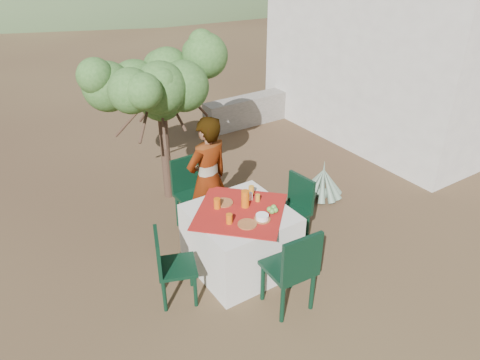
# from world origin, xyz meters

# --- Properties ---
(ground) EXTENTS (160.00, 160.00, 0.00)m
(ground) POSITION_xyz_m (0.00, 0.00, 0.00)
(ground) COLOR #382219
(ground) RESTS_ON ground
(table) EXTENTS (1.30, 1.30, 0.76)m
(table) POSITION_xyz_m (0.71, -0.12, 0.38)
(table) COLOR silver
(table) RESTS_ON ground
(chair_far) EXTENTS (0.45, 0.45, 0.95)m
(chair_far) POSITION_xyz_m (0.67, 0.92, 0.53)
(chair_far) COLOR black
(chair_far) RESTS_ON ground
(chair_near) EXTENTS (0.48, 0.48, 0.98)m
(chair_near) POSITION_xyz_m (0.78, -0.98, 0.54)
(chair_near) COLOR black
(chair_near) RESTS_ON ground
(chair_left) EXTENTS (0.50, 0.50, 0.85)m
(chair_left) POSITION_xyz_m (-0.19, -0.18, 0.47)
(chair_left) COLOR black
(chair_left) RESTS_ON ground
(chair_right) EXTENTS (0.45, 0.45, 0.88)m
(chair_right) POSITION_xyz_m (1.54, -0.06, 0.49)
(chair_right) COLOR black
(chair_right) RESTS_ON ground
(person) EXTENTS (0.65, 0.48, 1.62)m
(person) POSITION_xyz_m (0.73, 0.60, 0.81)
(person) COLOR #8C6651
(person) RESTS_ON ground
(shrub_tree) EXTENTS (1.69, 1.66, 1.99)m
(shrub_tree) POSITION_xyz_m (0.78, 1.83, 1.57)
(shrub_tree) COLOR #483124
(shrub_tree) RESTS_ON ground
(agave) EXTENTS (0.60, 0.60, 0.64)m
(agave) POSITION_xyz_m (2.57, 0.54, 0.21)
(agave) COLOR slate
(agave) RESTS_ON ground
(guesthouse) EXTENTS (3.20, 4.20, 3.00)m
(guesthouse) POSITION_xyz_m (5.60, 1.80, 1.50)
(guesthouse) COLOR silver
(guesthouse) RESTS_ON ground
(stone_wall) EXTENTS (2.60, 0.35, 0.55)m
(stone_wall) POSITION_xyz_m (3.60, 3.40, 0.28)
(stone_wall) COLOR gray
(stone_wall) RESTS_ON ground
(plate_far) EXTENTS (0.20, 0.20, 0.01)m
(plate_far) POSITION_xyz_m (0.65, 0.11, 0.77)
(plate_far) COLOR brown
(plate_far) RESTS_ON table
(plate_near) EXTENTS (0.20, 0.20, 0.01)m
(plate_near) POSITION_xyz_m (0.63, -0.38, 0.77)
(plate_near) COLOR brown
(plate_near) RESTS_ON table
(glass_far) EXTENTS (0.07, 0.07, 0.12)m
(glass_far) POSITION_xyz_m (0.54, 0.07, 0.82)
(glass_far) COLOR #D35B0D
(glass_far) RESTS_ON table
(glass_near) EXTENTS (0.07, 0.07, 0.11)m
(glass_near) POSITION_xyz_m (0.49, -0.26, 0.82)
(glass_near) COLOR #D35B0D
(glass_near) RESTS_ON table
(juice_pitcher) EXTENTS (0.09, 0.09, 0.20)m
(juice_pitcher) POSITION_xyz_m (0.81, -0.08, 0.86)
(juice_pitcher) COLOR #D35B0D
(juice_pitcher) RESTS_ON table
(bowl_plate) EXTENTS (0.18, 0.18, 0.01)m
(bowl_plate) POSITION_xyz_m (0.81, -0.39, 0.77)
(bowl_plate) COLOR brown
(bowl_plate) RESTS_ON table
(white_bowl) EXTENTS (0.14, 0.14, 0.05)m
(white_bowl) POSITION_xyz_m (0.81, -0.39, 0.80)
(white_bowl) COLOR white
(white_bowl) RESTS_ON bowl_plate
(jar_left) EXTENTS (0.05, 0.05, 0.08)m
(jar_left) POSITION_xyz_m (0.99, -0.06, 0.80)
(jar_left) COLOR orange
(jar_left) RESTS_ON table
(jar_right) EXTENTS (0.07, 0.07, 0.10)m
(jar_right) POSITION_xyz_m (1.02, 0.10, 0.81)
(jar_right) COLOR orange
(jar_right) RESTS_ON table
(napkin_holder) EXTENTS (0.08, 0.05, 0.09)m
(napkin_holder) POSITION_xyz_m (0.92, 0.01, 0.81)
(napkin_holder) COLOR white
(napkin_holder) RESTS_ON table
(fruit_cluster) EXTENTS (0.13, 0.12, 0.06)m
(fruit_cluster) POSITION_xyz_m (1.00, -0.33, 0.79)
(fruit_cluster) COLOR #599837
(fruit_cluster) RESTS_ON table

